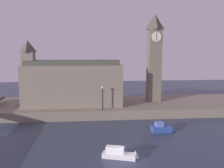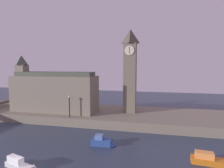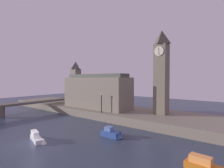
{
  "view_description": "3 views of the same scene",
  "coord_description": "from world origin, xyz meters",
  "px_view_note": "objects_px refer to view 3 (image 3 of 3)",
  "views": [
    {
      "loc": [
        -3.63,
        -21.52,
        10.87
      ],
      "look_at": [
        -0.43,
        15.67,
        5.44
      ],
      "focal_mm": 38.34,
      "sensor_mm": 36.0,
      "label": 1
    },
    {
      "loc": [
        12.02,
        -14.41,
        10.34
      ],
      "look_at": [
        5.19,
        16.16,
        7.22
      ],
      "focal_mm": 30.27,
      "sensor_mm": 36.0,
      "label": 2
    },
    {
      "loc": [
        20.78,
        -10.74,
        8.07
      ],
      "look_at": [
        0.17,
        15.42,
        7.05
      ],
      "focal_mm": 28.54,
      "sensor_mm": 36.0,
      "label": 3
    }
  ],
  "objects_px": {
    "clock_tower": "(161,71)",
    "boat_ferry_white": "(37,138)",
    "streetlamp": "(101,101)",
    "boat_patrol_orange": "(209,167)",
    "parliament_hall": "(95,91)",
    "boat_tour_blue": "(112,134)"
  },
  "relations": [
    {
      "from": "parliament_hall",
      "to": "streetlamp",
      "type": "bearing_deg",
      "value": -36.03
    },
    {
      "from": "clock_tower",
      "to": "boat_tour_blue",
      "type": "xyz_separation_m",
      "value": [
        -1.85,
        -12.38,
        -8.96
      ]
    },
    {
      "from": "clock_tower",
      "to": "parliament_hall",
      "type": "relative_size",
      "value": 0.95
    },
    {
      "from": "boat_patrol_orange",
      "to": "streetlamp",
      "type": "bearing_deg",
      "value": 156.77
    },
    {
      "from": "boat_patrol_orange",
      "to": "boat_tour_blue",
      "type": "xyz_separation_m",
      "value": [
        -12.29,
        2.11,
        0.03
      ]
    },
    {
      "from": "streetlamp",
      "to": "boat_patrol_orange",
      "type": "distance_m",
      "value": 22.05
    },
    {
      "from": "parliament_hall",
      "to": "boat_ferry_white",
      "type": "xyz_separation_m",
      "value": [
        6.4,
        -17.53,
        -4.81
      ]
    },
    {
      "from": "clock_tower",
      "to": "boat_patrol_orange",
      "type": "distance_m",
      "value": 19.99
    },
    {
      "from": "clock_tower",
      "to": "streetlamp",
      "type": "distance_m",
      "value": 12.58
    },
    {
      "from": "streetlamp",
      "to": "parliament_hall",
      "type": "bearing_deg",
      "value": 143.97
    },
    {
      "from": "boat_patrol_orange",
      "to": "boat_tour_blue",
      "type": "bearing_deg",
      "value": 170.27
    },
    {
      "from": "boat_ferry_white",
      "to": "boat_tour_blue",
      "type": "relative_size",
      "value": 1.22
    },
    {
      "from": "boat_ferry_white",
      "to": "boat_patrol_orange",
      "type": "height_order",
      "value": "boat_patrol_orange"
    },
    {
      "from": "boat_ferry_white",
      "to": "boat_tour_blue",
      "type": "distance_m",
      "value": 9.77
    },
    {
      "from": "clock_tower",
      "to": "boat_tour_blue",
      "type": "relative_size",
      "value": 4.75
    },
    {
      "from": "streetlamp",
      "to": "boat_patrol_orange",
      "type": "xyz_separation_m",
      "value": [
        20.02,
        -8.59,
        -3.37
      ]
    },
    {
      "from": "boat_ferry_white",
      "to": "boat_patrol_orange",
      "type": "xyz_separation_m",
      "value": [
        18.82,
        5.16,
        0.01
      ]
    },
    {
      "from": "streetlamp",
      "to": "boat_ferry_white",
      "type": "relative_size",
      "value": 0.94
    },
    {
      "from": "clock_tower",
      "to": "boat_ferry_white",
      "type": "relative_size",
      "value": 3.9
    },
    {
      "from": "boat_patrol_orange",
      "to": "parliament_hall",
      "type": "bearing_deg",
      "value": 153.86
    },
    {
      "from": "clock_tower",
      "to": "boat_patrol_orange",
      "type": "bearing_deg",
      "value": -54.23
    },
    {
      "from": "parliament_hall",
      "to": "boat_ferry_white",
      "type": "distance_m",
      "value": 19.28
    }
  ]
}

